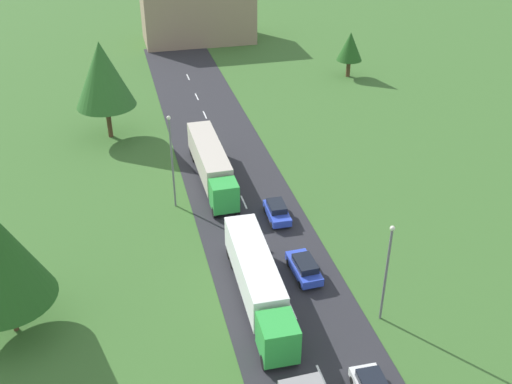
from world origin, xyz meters
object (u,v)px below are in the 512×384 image
at_px(truck_third, 211,163).
at_px(lamppost_third, 172,158).
at_px(tree_oak, 103,74).
at_px(distant_building, 198,14).
at_px(car_fifth, 277,211).
at_px(truck_second, 258,281).
at_px(tree_maple, 350,47).
at_px(car_fourth, 304,267).
at_px(lamppost_second, 387,269).

bearing_deg(truck_third, lamppost_third, -137.87).
bearing_deg(tree_oak, lamppost_third, -72.76).
bearing_deg(tree_oak, distant_building, 64.90).
bearing_deg(car_fifth, truck_second, -113.00).
bearing_deg(tree_maple, truck_third, -134.45).
xyz_separation_m(car_fourth, lamppost_second, (3.86, -5.95, 3.64)).
xyz_separation_m(truck_second, car_fourth, (4.32, 2.14, -1.20)).
xyz_separation_m(truck_second, lamppost_third, (-4.16, 15.11, 3.02)).
relative_size(car_fifth, lamppost_second, 0.49).
distance_m(truck_third, distant_building, 48.01).
bearing_deg(truck_second, truck_third, 89.91).
relative_size(tree_oak, tree_maple, 1.75).
xyz_separation_m(car_fifth, tree_maple, (20.16, 33.44, 3.50)).
height_order(truck_second, tree_oak, tree_oak).
distance_m(car_fifth, distant_building, 56.00).
bearing_deg(truck_second, car_fourth, 26.34).
xyz_separation_m(car_fourth, tree_oak, (-13.71, 29.85, 6.63)).
xyz_separation_m(car_fourth, lamppost_third, (-8.48, 12.97, 4.22)).
xyz_separation_m(truck_second, truck_third, (0.03, 18.90, 0.01)).
relative_size(lamppost_second, lamppost_third, 0.88).
distance_m(truck_second, truck_third, 18.90).
bearing_deg(truck_third, truck_second, -90.09).
relative_size(lamppost_third, tree_maple, 1.44).
height_order(car_fourth, lamppost_second, lamppost_second).
bearing_deg(car_fourth, tree_maple, 64.10).
bearing_deg(distant_building, tree_oak, -115.10).
bearing_deg(tree_oak, truck_third, -54.24).
distance_m(truck_second, lamppost_third, 15.96).
bearing_deg(car_fourth, truck_third, 104.34).
bearing_deg(lamppost_second, car_fifth, 104.46).
xyz_separation_m(truck_second, distant_building, (6.72, 66.38, 2.33)).
height_order(truck_third, lamppost_second, lamppost_second).
distance_m(car_fifth, lamppost_second, 15.27).
relative_size(truck_third, car_fourth, 3.32).
distance_m(lamppost_second, tree_oak, 39.99).
relative_size(car_fourth, tree_oak, 0.38).
xyz_separation_m(car_fourth, tree_maple, (20.32, 41.84, 3.49)).
bearing_deg(lamppost_third, car_fourth, -56.85).
relative_size(truck_third, tree_maple, 2.21).
bearing_deg(car_fourth, car_fifth, 88.93).
height_order(truck_second, lamppost_third, lamppost_third).
relative_size(car_fourth, tree_maple, 0.66).
height_order(tree_oak, distant_building, tree_oak).
bearing_deg(truck_third, lamppost_second, -70.27).
bearing_deg(car_fifth, lamppost_third, 152.11).
distance_m(lamppost_second, lamppost_third, 22.60).
distance_m(truck_second, distant_building, 66.76).
height_order(tree_maple, distant_building, distant_building).
distance_m(truck_third, tree_oak, 17.01).
distance_m(lamppost_third, tree_oak, 17.83).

